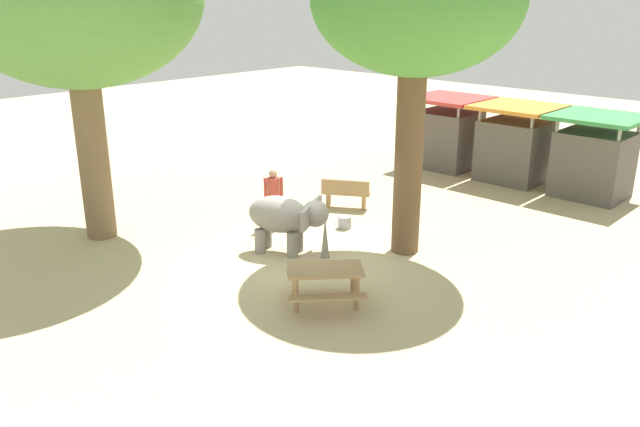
{
  "coord_description": "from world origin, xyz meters",
  "views": [
    {
      "loc": [
        9.88,
        -9.98,
        5.95
      ],
      "look_at": [
        -0.37,
        0.95,
        0.8
      ],
      "focal_mm": 36.11,
      "sensor_mm": 36.0,
      "label": 1
    }
  ],
  "objects_px": {
    "wooden_bench": "(346,193)",
    "market_stall_green": "(593,160)",
    "picnic_table_near": "(325,277)",
    "market_stall_red": "(447,136)",
    "feed_bucket": "(345,222)",
    "shade_tree_secondary": "(416,2)",
    "market_stall_orange": "(514,147)",
    "elephant": "(287,217)",
    "person_handler": "(274,194)"
  },
  "relations": [
    {
      "from": "wooden_bench",
      "to": "market_stall_green",
      "type": "height_order",
      "value": "market_stall_green"
    },
    {
      "from": "person_handler",
      "to": "wooden_bench",
      "type": "distance_m",
      "value": 2.62
    },
    {
      "from": "elephant",
      "to": "market_stall_red",
      "type": "height_order",
      "value": "market_stall_red"
    },
    {
      "from": "shade_tree_secondary",
      "to": "market_stall_red",
      "type": "relative_size",
      "value": 3.0
    },
    {
      "from": "market_stall_red",
      "to": "feed_bucket",
      "type": "xyz_separation_m",
      "value": [
        1.57,
        -7.32,
        -0.98
      ]
    },
    {
      "from": "wooden_bench",
      "to": "market_stall_green",
      "type": "xyz_separation_m",
      "value": [
        4.7,
        6.05,
        0.67
      ]
    },
    {
      "from": "market_stall_red",
      "to": "market_stall_orange",
      "type": "distance_m",
      "value": 2.6
    },
    {
      "from": "picnic_table_near",
      "to": "market_stall_red",
      "type": "distance_m",
      "value": 11.71
    },
    {
      "from": "wooden_bench",
      "to": "shade_tree_secondary",
      "type": "bearing_deg",
      "value": -55.61
    },
    {
      "from": "market_stall_green",
      "to": "shade_tree_secondary",
      "type": "bearing_deg",
      "value": -101.39
    },
    {
      "from": "feed_bucket",
      "to": "picnic_table_near",
      "type": "bearing_deg",
      "value": -53.97
    },
    {
      "from": "elephant",
      "to": "person_handler",
      "type": "bearing_deg",
      "value": 121.52
    },
    {
      "from": "elephant",
      "to": "wooden_bench",
      "type": "distance_m",
      "value": 3.73
    },
    {
      "from": "wooden_bench",
      "to": "market_stall_orange",
      "type": "xyz_separation_m",
      "value": [
        2.1,
        6.05,
        0.67
      ]
    },
    {
      "from": "elephant",
      "to": "market_stall_green",
      "type": "xyz_separation_m",
      "value": [
        3.51,
        9.56,
        0.24
      ]
    },
    {
      "from": "person_handler",
      "to": "shade_tree_secondary",
      "type": "height_order",
      "value": "shade_tree_secondary"
    },
    {
      "from": "market_stall_green",
      "to": "feed_bucket",
      "type": "height_order",
      "value": "market_stall_green"
    },
    {
      "from": "market_stall_red",
      "to": "feed_bucket",
      "type": "distance_m",
      "value": 7.55
    },
    {
      "from": "elephant",
      "to": "market_stall_orange",
      "type": "xyz_separation_m",
      "value": [
        0.91,
        9.56,
        0.24
      ]
    },
    {
      "from": "person_handler",
      "to": "picnic_table_near",
      "type": "height_order",
      "value": "person_handler"
    },
    {
      "from": "shade_tree_secondary",
      "to": "picnic_table_near",
      "type": "distance_m",
      "value": 6.22
    },
    {
      "from": "wooden_bench",
      "to": "picnic_table_near",
      "type": "relative_size",
      "value": 0.67
    },
    {
      "from": "person_handler",
      "to": "feed_bucket",
      "type": "xyz_separation_m",
      "value": [
        1.37,
        1.29,
        -0.79
      ]
    },
    {
      "from": "person_handler",
      "to": "market_stall_red",
      "type": "bearing_deg",
      "value": 130.3
    },
    {
      "from": "wooden_bench",
      "to": "picnic_table_near",
      "type": "height_order",
      "value": "wooden_bench"
    },
    {
      "from": "market_stall_red",
      "to": "market_stall_green",
      "type": "xyz_separation_m",
      "value": [
        5.2,
        0.0,
        0.0
      ]
    },
    {
      "from": "shade_tree_secondary",
      "to": "wooden_bench",
      "type": "distance_m",
      "value": 6.36
    },
    {
      "from": "picnic_table_near",
      "to": "market_stall_red",
      "type": "xyz_separation_m",
      "value": [
        -4.19,
        10.92,
        0.55
      ]
    },
    {
      "from": "wooden_bench",
      "to": "market_stall_green",
      "type": "distance_m",
      "value": 7.69
    },
    {
      "from": "elephant",
      "to": "market_stall_green",
      "type": "bearing_deg",
      "value": 44.11
    },
    {
      "from": "wooden_bench",
      "to": "elephant",
      "type": "bearing_deg",
      "value": -102.07
    },
    {
      "from": "market_stall_red",
      "to": "market_stall_orange",
      "type": "height_order",
      "value": "same"
    },
    {
      "from": "elephant",
      "to": "wooden_bench",
      "type": "bearing_deg",
      "value": 82.99
    },
    {
      "from": "person_handler",
      "to": "feed_bucket",
      "type": "bearing_deg",
      "value": 82.28
    },
    {
      "from": "shade_tree_secondary",
      "to": "market_stall_orange",
      "type": "height_order",
      "value": "shade_tree_secondary"
    },
    {
      "from": "shade_tree_secondary",
      "to": "market_stall_red",
      "type": "xyz_separation_m",
      "value": [
        -3.69,
        7.52,
        -4.63
      ]
    },
    {
      "from": "market_stall_green",
      "to": "picnic_table_near",
      "type": "bearing_deg",
      "value": -95.26
    },
    {
      "from": "market_stall_orange",
      "to": "feed_bucket",
      "type": "relative_size",
      "value": 7.0
    },
    {
      "from": "market_stall_red",
      "to": "market_stall_orange",
      "type": "xyz_separation_m",
      "value": [
        2.6,
        0.0,
        0.0
      ]
    },
    {
      "from": "elephant",
      "to": "wooden_bench",
      "type": "xyz_separation_m",
      "value": [
        -1.19,
        3.51,
        -0.43
      ]
    },
    {
      "from": "person_handler",
      "to": "market_stall_red",
      "type": "height_order",
      "value": "market_stall_red"
    },
    {
      "from": "picnic_table_near",
      "to": "market_stall_red",
      "type": "height_order",
      "value": "market_stall_red"
    },
    {
      "from": "shade_tree_secondary",
      "to": "market_stall_red",
      "type": "height_order",
      "value": "shade_tree_secondary"
    },
    {
      "from": "market_stall_green",
      "to": "wooden_bench",
      "type": "bearing_deg",
      "value": -127.86
    },
    {
      "from": "market_stall_green",
      "to": "elephant",
      "type": "bearing_deg",
      "value": -110.16
    },
    {
      "from": "shade_tree_secondary",
      "to": "market_stall_orange",
      "type": "xyz_separation_m",
      "value": [
        -1.09,
        7.52,
        -4.63
      ]
    },
    {
      "from": "picnic_table_near",
      "to": "feed_bucket",
      "type": "distance_m",
      "value": 4.48
    },
    {
      "from": "person_handler",
      "to": "wooden_bench",
      "type": "relative_size",
      "value": 1.15
    },
    {
      "from": "feed_bucket",
      "to": "market_stall_red",
      "type": "bearing_deg",
      "value": 102.12
    },
    {
      "from": "person_handler",
      "to": "market_stall_green",
      "type": "bearing_deg",
      "value": 98.8
    }
  ]
}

